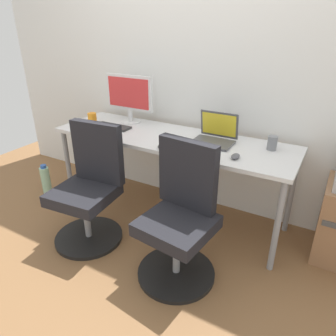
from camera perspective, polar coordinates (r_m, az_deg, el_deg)
The scene contains 14 objects.
ground_plane at distance 2.92m, azimuth 0.49°, elevation -8.29°, with size 5.28×5.28×0.00m, color brown.
back_wall at distance 2.80m, azimuth 4.73°, elevation 18.73°, with size 4.40×0.04×2.60m, color white.
desk at distance 2.61m, azimuth 0.54°, elevation 4.38°, with size 2.03×0.63×0.75m.
office_chair_left at distance 2.51m, azimuth -14.08°, elevation -3.94°, with size 0.54×0.54×0.94m.
office_chair_right at distance 2.11m, azimuth 2.26°, elevation -9.32°, with size 0.54×0.54×0.94m.
water_bottle_on_floor at distance 3.43m, azimuth -21.39°, elevation -1.98°, with size 0.09×0.09×0.31m.
desktop_monitor at distance 2.93m, azimuth -7.07°, elevation 12.96°, with size 0.48×0.18×0.43m.
open_laptop at distance 2.49m, azimuth 8.57°, elevation 5.93°, with size 0.31×0.26×0.23m.
keyboard_by_monitor at distance 2.86m, azimuth -10.07°, elevation 7.47°, with size 0.34×0.12×0.02m, color #2D2D2D.
keyboard_by_laptop at distance 2.26m, azimuth 4.99°, elevation 2.86°, with size 0.34×0.12×0.02m, color #B7B7B7.
mouse_by_monitor at distance 2.35m, azimuth -1.05°, elevation 4.06°, with size 0.06×0.10×0.03m, color #2D2D2D.
mouse_by_laptop at distance 2.22m, azimuth 12.19°, elevation 2.10°, with size 0.06×0.10×0.03m, color #515156.
coffee_mug at distance 3.03m, azimuth -13.64°, elevation 8.85°, with size 0.08×0.08×0.09m, color orange.
pen_cup at distance 2.43m, azimuth 18.46°, elevation 4.34°, with size 0.07×0.07×0.10m, color slate.
Camera 1 is at (1.18, -2.13, 1.62)m, focal length 33.45 mm.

